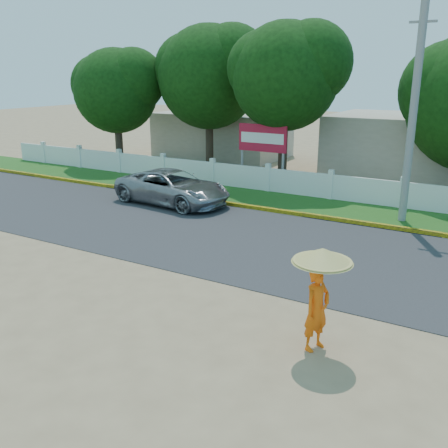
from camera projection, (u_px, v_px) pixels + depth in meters
name	position (u px, v px, depth m)	size (l,w,h in m)	color
ground	(184.00, 293.00, 12.53)	(120.00, 120.00, 0.00)	#9E8460
road	(263.00, 242.00, 16.25)	(60.00, 7.00, 0.02)	#38383A
grass_verge	(318.00, 206.00, 20.59)	(60.00, 3.50, 0.03)	#2D601E
curb	(303.00, 215.00, 19.16)	(40.00, 0.18, 0.16)	yellow
fence	(330.00, 187.00, 21.63)	(40.00, 0.10, 1.10)	silver
building_near	(432.00, 148.00, 25.50)	(10.00, 6.00, 3.20)	#B7AD99
building_far	(222.00, 135.00, 32.63)	(8.00, 5.00, 2.80)	#B7AD99
utility_pole	(413.00, 115.00, 17.49)	(0.28, 0.28, 7.74)	gray
vehicle	(173.00, 187.00, 20.86)	(2.34, 5.08, 1.41)	gray
monk_with_parasol	(319.00, 284.00, 9.64)	(1.18, 1.18, 2.15)	#F75E0D
billboard	(262.00, 141.00, 23.92)	(2.50, 0.13, 2.95)	gray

